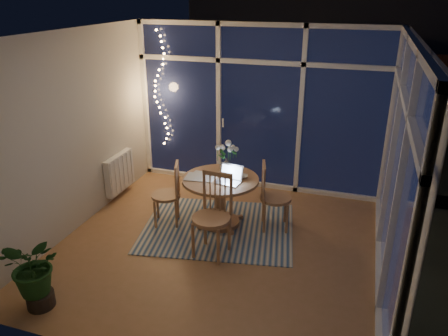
{
  "coord_description": "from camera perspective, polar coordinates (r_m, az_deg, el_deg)",
  "views": [
    {
      "loc": [
        1.53,
        -4.52,
        3.05
      ],
      "look_at": [
        -0.02,
        0.25,
        0.98
      ],
      "focal_mm": 35.0,
      "sensor_mm": 36.0,
      "label": 1
    }
  ],
  "objects": [
    {
      "name": "potted_plant",
      "position": [
        4.89,
        -23.35,
        -12.75
      ],
      "size": [
        0.62,
        0.57,
        0.76
      ],
      "primitive_type": "imported",
      "rotation": [
        0.0,
        0.0,
        -0.21
      ],
      "color": "#174017",
      "rests_on": "floor"
    },
    {
      "name": "garden_patio",
      "position": [
        10.07,
        11.26,
        4.01
      ],
      "size": [
        12.0,
        6.0,
        0.1
      ],
      "primitive_type": "cube",
      "color": "black",
      "rests_on": "ground"
    },
    {
      "name": "garden_shrubs",
      "position": [
        8.66,
        1.53,
        4.96
      ],
      "size": [
        0.9,
        0.9,
        0.9
      ],
      "primitive_type": "sphere",
      "color": "black",
      "rests_on": "ground"
    },
    {
      "name": "floor",
      "position": [
        5.67,
        -0.61,
        -10.12
      ],
      "size": [
        4.0,
        4.0,
        0.0
      ],
      "primitive_type": "plane",
      "color": "#986C42",
      "rests_on": "ground"
    },
    {
      "name": "window_wall_right",
      "position": [
        4.87,
        21.75,
        -0.3
      ],
      "size": [
        0.1,
        4.0,
        2.6
      ],
      "primitive_type": "cube",
      "color": "white",
      "rests_on": "floor"
    },
    {
      "name": "wall_back",
      "position": [
        6.93,
        4.67,
        7.73
      ],
      "size": [
        4.0,
        0.04,
        2.6
      ],
      "primitive_type": "cube",
      "color": "beige",
      "rests_on": "floor"
    },
    {
      "name": "laptop",
      "position": [
        5.64,
        0.5,
        -0.85
      ],
      "size": [
        0.36,
        0.32,
        0.23
      ],
      "primitive_type": null,
      "rotation": [
        0.0,
        0.0,
        -0.15
      ],
      "color": "silver",
      "rests_on": "dining_table"
    },
    {
      "name": "chair_front",
      "position": [
        5.24,
        -1.69,
        -6.38
      ],
      "size": [
        0.53,
        0.53,
        1.05
      ],
      "primitive_type": "cube",
      "rotation": [
        0.0,
        0.0,
        -0.1
      ],
      "color": "#A17248",
      "rests_on": "floor"
    },
    {
      "name": "wall_left",
      "position": [
        6.0,
        -19.13,
        4.22
      ],
      "size": [
        0.04,
        4.0,
        2.6
      ],
      "primitive_type": "cube",
      "color": "beige",
      "rests_on": "floor"
    },
    {
      "name": "wall_right",
      "position": [
        4.87,
        22.22,
        -0.36
      ],
      "size": [
        0.04,
        4.0,
        2.6
      ],
      "primitive_type": "cube",
      "color": "beige",
      "rests_on": "floor"
    },
    {
      "name": "newspapers",
      "position": [
        5.87,
        -2.95,
        -1.11
      ],
      "size": [
        0.38,
        0.29,
        0.01
      ],
      "primitive_type": "cube",
      "rotation": [
        0.0,
        0.0,
        0.02
      ],
      "color": "silver",
      "rests_on": "dining_table"
    },
    {
      "name": "radiator",
      "position": [
        6.96,
        -13.5,
        -0.58
      ],
      "size": [
        0.1,
        0.7,
        0.58
      ],
      "primitive_type": "cube",
      "color": "white",
      "rests_on": "wall_left"
    },
    {
      "name": "bowl",
      "position": [
        5.84,
        2.45,
        -1.1
      ],
      "size": [
        0.18,
        0.18,
        0.04
      ],
      "primitive_type": "imported",
      "rotation": [
        0.0,
        0.0,
        0.18
      ],
      "color": "silver",
      "rests_on": "dining_table"
    },
    {
      "name": "ceiling",
      "position": [
        4.8,
        -0.74,
        17.06
      ],
      "size": [
        4.0,
        4.0,
        0.0
      ],
      "primitive_type": "plane",
      "color": "white",
      "rests_on": "wall_back"
    },
    {
      "name": "rug",
      "position": [
        6.05,
        -0.75,
        -7.76
      ],
      "size": [
        2.27,
        1.94,
        0.01
      ],
      "primitive_type": "cube",
      "rotation": [
        0.0,
        0.0,
        0.18
      ],
      "color": "beige",
      "rests_on": "floor"
    },
    {
      "name": "flower_vase",
      "position": [
        5.98,
        0.33,
        0.42
      ],
      "size": [
        0.23,
        0.23,
        0.21
      ],
      "primitive_type": "imported",
      "rotation": [
        0.0,
        0.0,
        0.18
      ],
      "color": "white",
      "rests_on": "dining_table"
    },
    {
      "name": "window_wall_back",
      "position": [
        6.89,
        4.59,
        7.65
      ],
      "size": [
        4.0,
        0.1,
        2.6
      ],
      "primitive_type": "cube",
      "color": "white",
      "rests_on": "floor"
    },
    {
      "name": "dining_table",
      "position": [
        5.97,
        -0.46,
        -4.44
      ],
      "size": [
        1.19,
        1.19,
        0.7
      ],
      "primitive_type": "cylinder",
      "rotation": [
        0.0,
        0.0,
        0.18
      ],
      "color": "#A17248",
      "rests_on": "floor"
    },
    {
      "name": "neighbour_roof",
      "position": [
        13.11,
        13.24,
        18.17
      ],
      "size": [
        7.0,
        3.0,
        2.2
      ],
      "primitive_type": "cube",
      "color": "#34373F",
      "rests_on": "ground"
    },
    {
      "name": "phone",
      "position": [
        5.77,
        -0.2,
        -1.5
      ],
      "size": [
        0.12,
        0.08,
        0.01
      ],
      "primitive_type": "cube",
      "rotation": [
        0.0,
        0.0,
        -0.22
      ],
      "color": "black",
      "rests_on": "dining_table"
    },
    {
      "name": "garden_fence",
      "position": [
        10.37,
        9.26,
        10.18
      ],
      "size": [
        11.0,
        0.08,
        1.8
      ],
      "primitive_type": "cube",
      "color": "#3C1D15",
      "rests_on": "ground"
    },
    {
      "name": "chair_right",
      "position": [
        5.87,
        6.78,
        -3.71
      ],
      "size": [
        0.54,
        0.54,
        0.95
      ],
      "primitive_type": "cube",
      "rotation": [
        0.0,
        0.0,
        1.83
      ],
      "color": "#A17248",
      "rests_on": "floor"
    },
    {
      "name": "wall_front",
      "position": [
        3.43,
        -11.52,
        -8.72
      ],
      "size": [
        4.0,
        0.04,
        2.6
      ],
      "primitive_type": "cube",
      "color": "beige",
      "rests_on": "floor"
    },
    {
      "name": "fairy_lights",
      "position": [
        7.31,
        -8.37,
        10.17
      ],
      "size": [
        0.24,
        0.1,
        1.85
      ],
      "primitive_type": null,
      "color": "#EBA85E",
      "rests_on": "window_wall_back"
    },
    {
      "name": "chair_left",
      "position": [
        6.01,
        -7.61,
        -3.37
      ],
      "size": [
        0.54,
        0.54,
        0.91
      ],
      "primitive_type": "cube",
      "rotation": [
        0.0,
        0.0,
        -1.24
      ],
      "color": "#A17248",
      "rests_on": "floor"
    }
  ]
}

